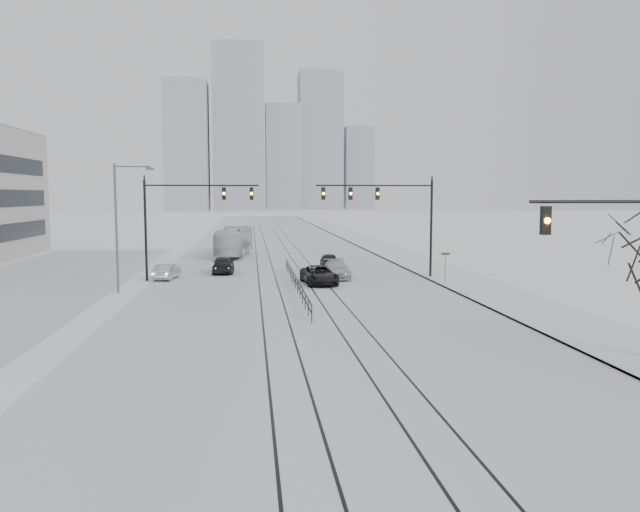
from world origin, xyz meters
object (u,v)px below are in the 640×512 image
at_px(sedan_nb_far, 329,261).
at_px(sedan_nb_right, 337,270).
at_px(sedan_sb_outer, 167,272).
at_px(sedan_sb_inner, 223,265).
at_px(sedan_nb_front, 319,275).
at_px(box_truck, 234,242).

bearing_deg(sedan_nb_far, sedan_nb_right, -88.78).
bearing_deg(sedan_sb_outer, sedan_nb_far, -149.40).
xyz_separation_m(sedan_sb_inner, sedan_nb_far, (9.64, 2.13, -0.07)).
distance_m(sedan_sb_outer, sedan_nb_far, 15.12).
relative_size(sedan_nb_front, sedan_nb_right, 1.03).
xyz_separation_m(sedan_sb_outer, sedan_nb_right, (13.80, -0.84, 0.07)).
bearing_deg(sedan_sb_outer, sedan_nb_front, 169.66).
height_order(sedan_nb_right, sedan_nb_far, sedan_nb_right).
relative_size(sedan_sb_outer, sedan_nb_far, 0.94).
xyz_separation_m(sedan_sb_outer, box_truck, (4.94, 19.05, 0.97)).
xyz_separation_m(sedan_sb_inner, sedan_sb_outer, (-4.39, -3.53, -0.13)).
bearing_deg(box_truck, sedan_sb_outer, 82.36).
bearing_deg(sedan_nb_front, sedan_sb_inner, 129.54).
bearing_deg(sedan_sb_outer, sedan_nb_right, -174.85).
bearing_deg(sedan_nb_front, box_truck, 101.62).
distance_m(sedan_sb_inner, sedan_nb_front, 10.80).
distance_m(sedan_sb_outer, box_truck, 19.70).
bearing_deg(sedan_nb_front, sedan_nb_right, 56.01).
bearing_deg(sedan_sb_outer, box_truck, -95.91).
height_order(sedan_nb_front, sedan_nb_right, sedan_nb_right).
bearing_deg(box_truck, sedan_nb_right, 120.90).
height_order(sedan_sb_inner, box_truck, box_truck).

